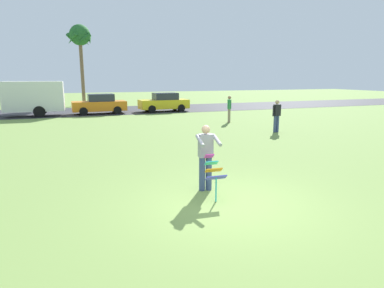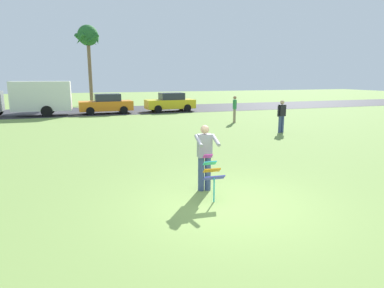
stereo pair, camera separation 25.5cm
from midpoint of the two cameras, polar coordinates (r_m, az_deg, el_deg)
ground_plane at (r=7.87m, az=7.05°, el=-10.37°), size 120.00×120.00×0.00m
road_strip at (r=30.36m, az=-12.76°, el=5.71°), size 120.00×8.00×0.01m
person_kite_flyer at (r=8.47m, az=3.09°, el=-1.97°), size 0.59×0.69×1.73m
kite_held at (r=7.92m, az=4.39°, el=-4.77°), size 0.52×0.65×1.07m
parked_truck_grey_van at (r=27.88m, az=-26.02°, el=7.25°), size 6.74×2.22×2.62m
parked_car_orange at (r=27.81m, az=-14.37°, el=6.72°), size 4.24×1.91×1.60m
parked_car_yellow at (r=28.76m, az=-3.52°, el=7.20°), size 4.26×1.96×1.60m
palm_tree_right_near at (r=37.38m, az=-17.39°, el=17.02°), size 2.58×2.71×8.23m
person_walker_near at (r=21.71m, az=7.73°, el=6.15°), size 0.33×0.54×1.73m
person_walker_far at (r=18.25m, az=15.66°, el=4.82°), size 0.56×0.27×1.73m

